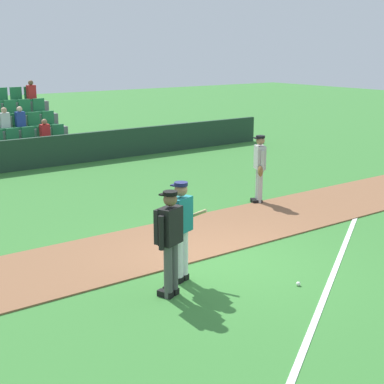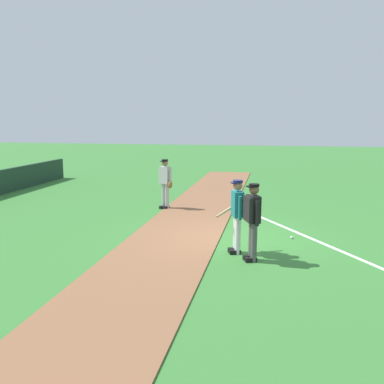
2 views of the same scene
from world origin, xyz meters
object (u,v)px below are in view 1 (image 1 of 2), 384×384
(umpire_home_plate, at_px, (170,237))
(runner_grey_jersey, at_px, (260,167))
(batter_teal_jersey, at_px, (181,228))
(baseball, at_px, (298,284))

(umpire_home_plate, height_order, runner_grey_jersey, same)
(batter_teal_jersey, xyz_separation_m, baseball, (1.48, -1.35, -0.93))
(umpire_home_plate, bearing_deg, baseball, -26.01)
(batter_teal_jersey, height_order, baseball, batter_teal_jersey)
(batter_teal_jersey, bearing_deg, baseball, -42.33)
(batter_teal_jersey, distance_m, runner_grey_jersey, 5.37)
(runner_grey_jersey, xyz_separation_m, baseball, (-3.02, -4.28, -0.93))
(batter_teal_jersey, height_order, runner_grey_jersey, same)
(runner_grey_jersey, relative_size, baseball, 23.78)
(batter_teal_jersey, distance_m, umpire_home_plate, 0.63)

